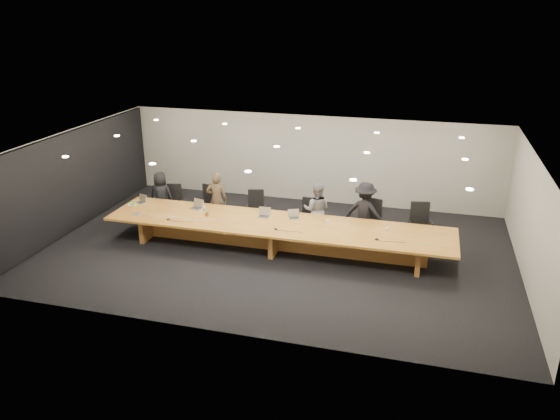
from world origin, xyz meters
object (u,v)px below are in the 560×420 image
(chair_mid_right, at_px, (307,216))
(person_a, at_px, (161,196))
(chair_far_right, at_px, (420,225))
(mic_right, at_px, (377,239))
(person_b, at_px, (217,200))
(av_box, at_px, (137,214))
(water_bottle, at_px, (204,210))
(chair_mid_left, at_px, (256,209))
(laptop_c, at_px, (264,213))
(chair_far_left, at_px, (174,202))
(laptop_b, at_px, (196,204))
(conference_table, at_px, (277,231))
(laptop_d, at_px, (294,214))
(person_d, at_px, (365,212))
(mic_center, at_px, (276,229))
(chair_left, at_px, (205,204))
(paper_cup_far, at_px, (387,229))
(amber_mug, at_px, (207,214))
(laptop_a, at_px, (140,199))
(person_c, at_px, (317,210))
(mic_left, at_px, (168,219))
(chair_right, at_px, (370,220))
(paper_cup_near, at_px, (327,222))

(chair_mid_right, bearing_deg, person_a, -172.73)
(chair_far_right, xyz_separation_m, mic_right, (-0.98, -1.60, 0.17))
(person_b, bearing_deg, av_box, 29.37)
(water_bottle, bearing_deg, chair_mid_left, 47.17)
(person_a, bearing_deg, av_box, 89.41)
(chair_mid_right, xyz_separation_m, laptop_c, (-0.95, -1.03, 0.38))
(chair_mid_left, relative_size, laptop_c, 3.44)
(laptop_c, bearing_deg, chair_far_left, 159.55)
(laptop_c, bearing_deg, laptop_b, 174.82)
(laptop_c, height_order, mic_right, laptop_c)
(chair_far_left, height_order, water_bottle, chair_far_left)
(conference_table, distance_m, laptop_d, 0.65)
(person_d, bearing_deg, chair_far_left, 12.09)
(person_d, xyz_separation_m, mic_center, (-2.02, -1.62, -0.06))
(chair_mid_left, bearing_deg, mic_right, -39.14)
(chair_left, bearing_deg, paper_cup_far, 3.36)
(amber_mug, bearing_deg, laptop_a, 168.68)
(person_c, bearing_deg, conference_table, 53.16)
(person_c, relative_size, paper_cup_far, 18.23)
(chair_left, height_order, mic_center, chair_left)
(chair_mid_right, height_order, person_d, person_d)
(person_c, bearing_deg, mic_center, 63.04)
(chair_mid_left, bearing_deg, paper_cup_far, -30.15)
(laptop_d, bearing_deg, person_d, 1.46)
(conference_table, height_order, chair_far_right, chair_far_right)
(conference_table, xyz_separation_m, laptop_c, (-0.45, 0.31, 0.35))
(chair_left, xyz_separation_m, laptop_b, (0.11, -0.90, 0.32))
(chair_mid_right, distance_m, paper_cup_far, 2.56)
(laptop_a, bearing_deg, mic_right, 15.71)
(person_a, distance_m, mic_left, 2.08)
(person_a, bearing_deg, amber_mug, 142.01)
(chair_mid_right, relative_size, mic_left, 8.79)
(av_box, bearing_deg, chair_mid_left, 28.30)
(laptop_a, xyz_separation_m, amber_mug, (2.22, -0.44, -0.07))
(chair_right, bearing_deg, av_box, -146.57)
(person_b, relative_size, amber_mug, 16.39)
(chair_left, height_order, laptop_c, chair_left)
(chair_left, relative_size, mic_right, 9.24)
(person_a, xyz_separation_m, person_d, (6.03, -0.02, 0.10))
(person_b, xyz_separation_m, paper_cup_near, (3.36, -0.84, -0.01))
(person_b, height_order, amber_mug, person_b)
(person_c, bearing_deg, chair_right, -175.56)
(chair_mid_right, height_order, water_bottle, chair_mid_right)
(chair_far_left, distance_m, chair_left, 1.03)
(person_c, height_order, paper_cup_near, person_c)
(laptop_c, bearing_deg, person_d, 17.08)
(chair_mid_right, bearing_deg, mic_center, -97.50)
(person_a, xyz_separation_m, amber_mug, (1.98, -1.25, 0.08))
(water_bottle, bearing_deg, chair_far_left, 142.25)
(person_a, xyz_separation_m, paper_cup_far, (6.70, -1.01, 0.07))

